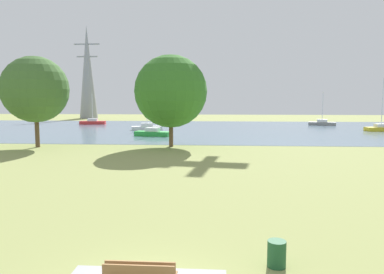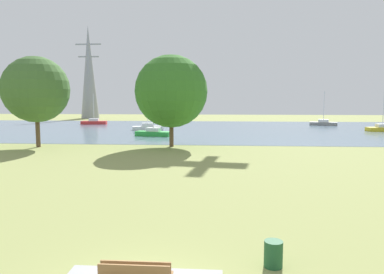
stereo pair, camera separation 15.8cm
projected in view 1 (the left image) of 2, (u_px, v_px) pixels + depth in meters
ground_plane at (194, 158)px, 30.91m from camera, size 160.00×160.00×0.00m
litter_bin at (277, 254)px, 10.91m from camera, size 0.56×0.56×0.80m
water_surface at (205, 129)px, 58.69m from camera, size 140.00×40.00×0.02m
sailboat_red at (93, 122)px, 69.79m from camera, size 4.94×2.03×5.88m
sailboat_white at (147, 127)px, 57.09m from camera, size 5.02×2.55×6.53m
sailboat_yellow at (381, 128)px, 55.44m from camera, size 4.99×2.36×7.99m
sailboat_green at (153, 133)px, 48.27m from camera, size 5.02×2.63×6.03m
sailboat_gray at (322, 123)px, 66.99m from camera, size 5.03×2.75×6.25m
tree_west_far at (35, 90)px, 36.84m from camera, size 6.72×6.72×9.27m
tree_mid_shore at (171, 91)px, 37.35m from camera, size 7.48×7.48×9.47m
electricity_pylon at (88, 72)px, 89.60m from camera, size 6.40×4.40×22.67m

